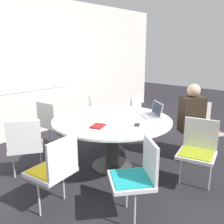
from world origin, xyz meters
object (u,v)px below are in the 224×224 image
(chair_3, at_px, (52,121))
(person_0, at_px, (192,116))
(coffee_cup, at_px, (124,109))
(spiral_notebook, at_px, (98,126))
(chair_1, at_px, (142,115))
(laptop, at_px, (153,113))
(chair_5, at_px, (55,167))
(chair_6, at_px, (138,173))
(chair_0, at_px, (202,126))
(cell_phone, at_px, (137,125))
(chair_2, at_px, (97,113))
(chair_7, at_px, (198,148))
(chair_4, at_px, (25,143))

(chair_3, height_order, person_0, person_0)
(coffee_cup, bearing_deg, spiral_notebook, -164.87)
(chair_3, xyz_separation_m, spiral_notebook, (-0.20, -1.29, 0.24))
(chair_1, bearing_deg, chair_3, -43.76)
(laptop, bearing_deg, chair_5, -58.33)
(coffee_cup, bearing_deg, chair_3, 119.62)
(chair_6, xyz_separation_m, coffee_cup, (1.13, 1.08, 0.28))
(chair_0, distance_m, chair_5, 2.50)
(person_0, height_order, cell_phone, person_0)
(chair_0, relative_size, chair_2, 1.00)
(chair_0, xyz_separation_m, chair_7, (-0.92, -0.32, 0.00))
(cell_phone, bearing_deg, chair_6, -143.47)
(chair_7, distance_m, cell_phone, 0.82)
(chair_4, bearing_deg, laptop, 1.27)
(chair_7, xyz_separation_m, coffee_cup, (0.09, 1.27, 0.28))
(spiral_notebook, bearing_deg, cell_phone, -40.80)
(chair_6, distance_m, cell_phone, 0.91)
(person_0, relative_size, laptop, 2.87)
(chair_5, distance_m, chair_6, 0.88)
(chair_4, height_order, chair_6, same)
(chair_4, bearing_deg, chair_3, 68.30)
(chair_1, bearing_deg, chair_6, 23.38)
(chair_7, height_order, spiral_notebook, chair_7)
(chair_5, xyz_separation_m, laptop, (1.68, -0.14, 0.28))
(chair_0, height_order, person_0, person_0)
(chair_0, distance_m, chair_3, 2.48)
(chair_4, bearing_deg, chair_5, -65.93)
(laptop, distance_m, spiral_notebook, 0.94)
(chair_6, xyz_separation_m, chair_7, (1.04, -0.19, 0.00))
(chair_2, relative_size, chair_6, 1.00)
(chair_1, height_order, chair_2, same)
(chair_5, height_order, laptop, laptop)
(chair_2, relative_size, laptop, 2.04)
(chair_3, bearing_deg, chair_6, -19.63)
(chair_3, xyz_separation_m, chair_6, (-0.52, -2.15, 0.00))
(chair_6, bearing_deg, chair_2, 3.77)
(chair_6, height_order, person_0, person_0)
(chair_6, distance_m, laptop, 1.38)
(spiral_notebook, distance_m, coffee_cup, 0.84)
(chair_3, distance_m, chair_4, 1.01)
(spiral_notebook, bearing_deg, chair_2, 44.94)
(spiral_notebook, xyz_separation_m, coffee_cup, (0.81, 0.22, 0.04))
(laptop, bearing_deg, chair_4, -86.21)
(chair_0, distance_m, chair_6, 1.96)
(chair_5, distance_m, chair_7, 1.77)
(chair_0, distance_m, cell_phone, 1.33)
(person_0, bearing_deg, cell_phone, 19.21)
(chair_2, distance_m, person_0, 1.78)
(chair_0, relative_size, person_0, 0.71)
(chair_3, relative_size, chair_7, 1.00)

